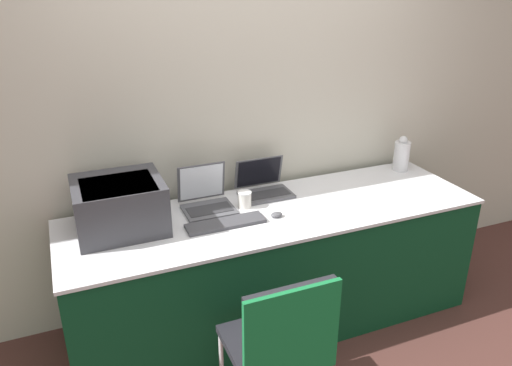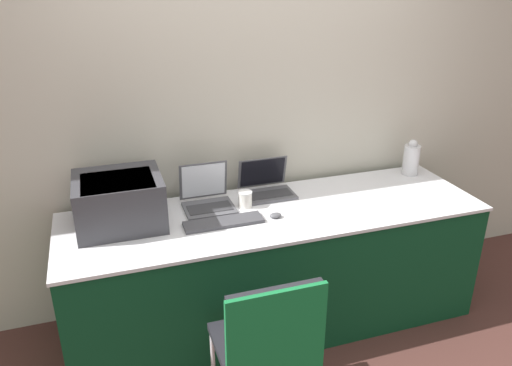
# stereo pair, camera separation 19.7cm
# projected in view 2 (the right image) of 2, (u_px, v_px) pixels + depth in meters

# --- Properties ---
(ground_plane) EXTENTS (14.00, 14.00, 0.00)m
(ground_plane) POSITION_uv_depth(u_px,v_px,m) (295.00, 356.00, 2.97)
(ground_plane) COLOR #472823
(wall_back) EXTENTS (8.00, 0.05, 2.60)m
(wall_back) POSITION_uv_depth(u_px,v_px,m) (252.00, 110.00, 3.18)
(wall_back) COLOR #B7B2A3
(wall_back) RESTS_ON ground_plane
(table) EXTENTS (2.53, 0.76, 0.80)m
(table) POSITION_uv_depth(u_px,v_px,m) (275.00, 267.00, 3.14)
(table) COLOR #0C381E
(table) RESTS_ON ground_plane
(printer) EXTENTS (0.47, 0.42, 0.28)m
(printer) POSITION_uv_depth(u_px,v_px,m) (119.00, 199.00, 2.76)
(printer) COLOR #333338
(printer) RESTS_ON table
(laptop_left) EXTENTS (0.30, 0.28, 0.26)m
(laptop_left) POSITION_uv_depth(u_px,v_px,m) (207.00, 198.00, 3.01)
(laptop_left) COLOR #4C4C51
(laptop_left) RESTS_ON table
(laptop_right) EXTENTS (0.32, 0.26, 0.22)m
(laptop_right) POSITION_uv_depth(u_px,v_px,m) (266.00, 187.00, 3.19)
(laptop_right) COLOR #4C4C51
(laptop_right) RESTS_ON table
(external_keyboard) EXTENTS (0.45, 0.13, 0.02)m
(external_keyboard) POSITION_uv_depth(u_px,v_px,m) (224.00, 222.00, 2.82)
(external_keyboard) COLOR #3D3D42
(external_keyboard) RESTS_ON table
(coffee_cup) EXTENTS (0.08, 0.08, 0.10)m
(coffee_cup) POSITION_uv_depth(u_px,v_px,m) (245.00, 199.00, 3.01)
(coffee_cup) COLOR white
(coffee_cup) RESTS_ON table
(mouse) EXTENTS (0.07, 0.05, 0.03)m
(mouse) POSITION_uv_depth(u_px,v_px,m) (276.00, 215.00, 2.89)
(mouse) COLOR #4C4C51
(mouse) RESTS_ON table
(metal_pitcher) EXTENTS (0.11, 0.11, 0.25)m
(metal_pitcher) POSITION_uv_depth(u_px,v_px,m) (411.00, 159.00, 3.47)
(metal_pitcher) COLOR silver
(metal_pitcher) RESTS_ON table
(chair) EXTENTS (0.46, 0.44, 0.89)m
(chair) POSITION_uv_depth(u_px,v_px,m) (269.00, 340.00, 2.30)
(chair) COLOR black
(chair) RESTS_ON ground_plane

